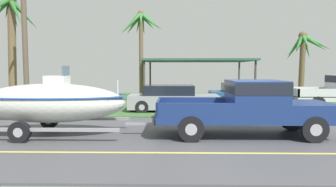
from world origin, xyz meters
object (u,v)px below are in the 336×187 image
utility_pole (24,29)px  carport_awning (197,61)px  pickup_truck_towing (254,105)px  boat_on_trailer (50,102)px  parked_sedan_near (172,99)px  palm_tree_near_right (141,29)px  palm_tree_near_left (11,26)px  palm_tree_mid (304,49)px  parked_sedan_far (247,95)px

utility_pole → carport_awning: bearing=43.3°
pickup_truck_towing → boat_on_trailer: size_ratio=0.94×
boat_on_trailer → utility_pole: size_ratio=0.80×
parked_sedan_near → palm_tree_near_right: size_ratio=0.72×
pickup_truck_towing → utility_pole: size_ratio=0.75×
palm_tree_near_left → palm_tree_mid: (18.57, 4.95, -1.00)m
pickup_truck_towing → parked_sedan_far: bearing=77.9°
pickup_truck_towing → utility_pole: 10.88m
boat_on_trailer → palm_tree_near_left: bearing=125.1°
boat_on_trailer → utility_pole: 5.82m
carport_awning → palm_tree_mid: 7.71m
boat_on_trailer → carport_awning: bearing=64.7°
palm_tree_near_left → palm_tree_near_right: size_ratio=1.03×
parked_sedan_far → carport_awning: carport_awning is taller
boat_on_trailer → palm_tree_near_right: palm_tree_near_right is taller
carport_awning → utility_pole: size_ratio=0.99×
boat_on_trailer → pickup_truck_towing: bearing=0.0°
boat_on_trailer → palm_tree_near_right: bearing=81.2°
parked_sedan_far → palm_tree_mid: bearing=37.9°
boat_on_trailer → palm_tree_near_right: (1.81, 11.70, 3.94)m
parked_sedan_near → palm_tree_near_left: bearing=170.5°
pickup_truck_towing → utility_pole: (-9.59, 4.15, 3.04)m
parked_sedan_far → palm_tree_near_right: 8.71m
parked_sedan_far → pickup_truck_towing: bearing=-102.1°
carport_awning → utility_pole: bearing=-136.7°
palm_tree_near_right → pickup_truck_towing: bearing=-66.9°
palm_tree_near_right → utility_pole: (-4.61, -7.55, -0.97)m
carport_awning → palm_tree_mid: bearing=-0.5°
palm_tree_near_left → palm_tree_mid: palm_tree_near_left is taller
carport_awning → palm_tree_near_left: bearing=-155.3°
pickup_truck_towing → palm_tree_near_right: 13.33m
pickup_truck_towing → utility_pole: utility_pole is taller
pickup_truck_towing → palm_tree_near_right: size_ratio=0.93×
parked_sedan_far → boat_on_trailer: bearing=-135.6°
pickup_truck_towing → carport_awning: 12.43m
parked_sedan_far → parked_sedan_near: bearing=-149.2°
utility_pole → palm_tree_near_left: bearing=126.5°
pickup_truck_towing → utility_pole: bearing=156.6°
pickup_truck_towing → parked_sedan_near: size_ratio=1.28×
boat_on_trailer → parked_sedan_near: boat_on_trailer is taller
boat_on_trailer → parked_sedan_near: (4.07, 5.70, -0.42)m
boat_on_trailer → utility_pole: bearing=124.0°
utility_pole → palm_tree_mid: bearing=26.3°
pickup_truck_towing → boat_on_trailer: bearing=180.0°
boat_on_trailer → palm_tree_near_left: size_ratio=0.96×
boat_on_trailer → parked_sedan_far: (8.59, 8.40, -0.42)m
boat_on_trailer → palm_tree_mid: bearing=42.2°
pickup_truck_towing → palm_tree_mid: bearing=61.3°
parked_sedan_far → carport_awning: (-2.78, 3.87, 2.12)m
palm_tree_near_right → palm_tree_mid: palm_tree_near_right is taller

